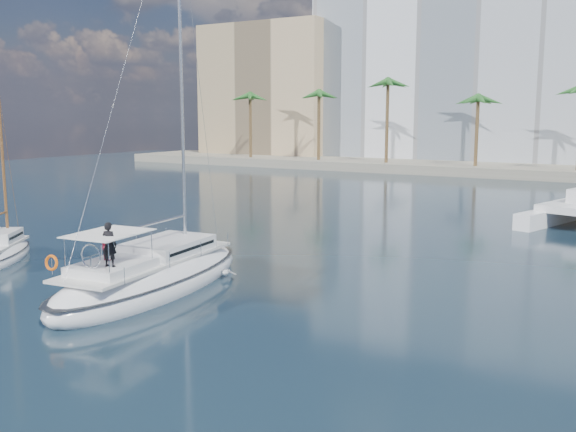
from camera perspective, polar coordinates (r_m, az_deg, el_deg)
The scene contains 8 objects.
ground at distance 29.21m, azimuth -1.55°, elevation -6.03°, with size 160.00×160.00×0.00m, color black.
quay at distance 86.50m, azimuth 20.42°, elevation 3.82°, with size 120.00×14.00×1.20m, color gray.
building_modern at distance 100.80m, azimuth 15.22°, elevation 12.36°, with size 42.00×16.00×28.00m, color white.
building_tan_left at distance 109.04m, azimuth -1.10°, elevation 10.81°, with size 22.00×14.00×22.00m, color tan.
palm_left at distance 94.61m, azimuth -0.76°, elevation 10.65°, with size 3.60×3.60×12.30m.
palm_centre at distance 82.33m, azimuth 20.29°, elevation 10.35°, with size 3.60×3.60×12.30m.
main_sloop at distance 28.75m, azimuth -11.94°, elevation -5.33°, with size 5.30×12.88×18.59m.
seagull at distance 30.15m, azimuth -5.53°, elevation -4.99°, with size 1.23×0.53×0.23m.
Camera 1 is at (14.96, -23.92, 7.58)m, focal length 40.00 mm.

